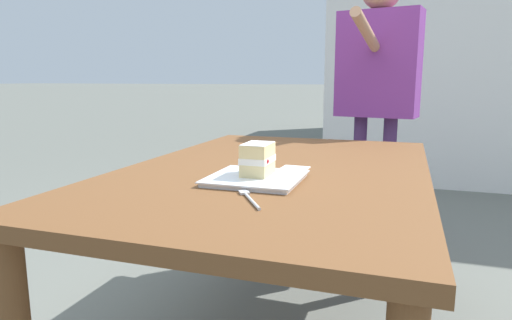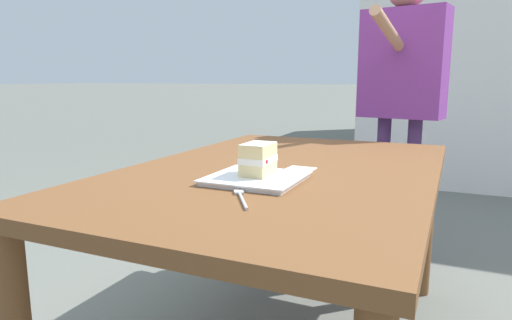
% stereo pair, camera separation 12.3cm
% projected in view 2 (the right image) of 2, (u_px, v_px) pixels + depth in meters
% --- Properties ---
extents(patio_table, '(1.52, 0.97, 0.69)m').
position_uv_depth(patio_table, '(283.00, 191.00, 1.51)').
color(patio_table, brown).
rests_on(patio_table, ground).
extents(dessert_plate, '(0.26, 0.26, 0.02)m').
position_uv_depth(dessert_plate, '(256.00, 179.00, 1.29)').
color(dessert_plate, white).
rests_on(dessert_plate, patio_table).
extents(cake_slice, '(0.11, 0.09, 0.09)m').
position_uv_depth(cake_slice, '(259.00, 159.00, 1.30)').
color(cake_slice, '#EAD18C').
rests_on(cake_slice, dessert_plate).
extents(dessert_fork, '(0.15, 0.11, 0.01)m').
position_uv_depth(dessert_fork, '(241.00, 198.00, 1.10)').
color(dessert_fork, silver).
rests_on(dessert_fork, patio_table).
extents(paper_napkin, '(0.12, 0.09, 0.00)m').
position_uv_depth(paper_napkin, '(298.00, 170.00, 1.44)').
color(paper_napkin, white).
rests_on(paper_napkin, patio_table).
extents(diner_person, '(0.57, 0.45, 1.54)m').
position_uv_depth(diner_person, '(403.00, 69.00, 2.30)').
color(diner_person, '#452855').
rests_on(diner_person, ground).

